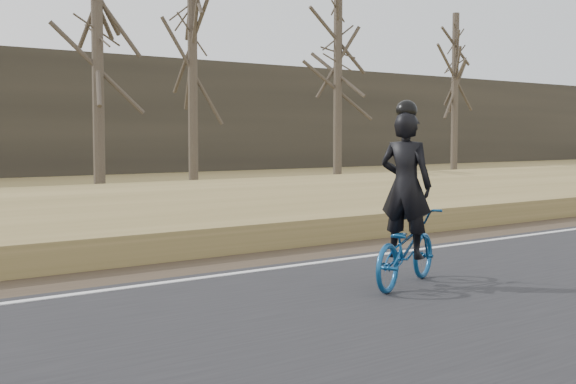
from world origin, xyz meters
TOP-DOWN VIEW (x-y plane):
  - ground at (0.00, 0.00)m, footprint 120.00×120.00m
  - edge_line at (0.00, 0.20)m, footprint 120.00×0.12m
  - shoulder at (0.00, 1.20)m, footprint 120.00×1.60m
  - embankment at (0.00, 4.20)m, footprint 120.00×5.00m
  - ballast at (0.00, 8.00)m, footprint 120.00×3.00m
  - railroad at (0.00, 8.00)m, footprint 120.00×2.40m
  - cyclist at (-3.83, -1.82)m, footprint 1.87×1.22m
  - bare_tree_near_left at (-0.31, 14.15)m, footprint 0.36×0.36m
  - bare_tree_center at (4.47, 16.39)m, footprint 0.36×0.36m
  - bare_tree_right at (11.03, 15.80)m, footprint 0.36×0.36m
  - bare_tree_far_right at (22.41, 19.14)m, footprint 0.36×0.36m

SIDE VIEW (x-z plane):
  - ground at x=0.00m, z-range 0.00..0.00m
  - shoulder at x=0.00m, z-range 0.00..0.04m
  - edge_line at x=0.00m, z-range 0.06..0.07m
  - embankment at x=0.00m, z-range 0.00..0.44m
  - ballast at x=0.00m, z-range 0.00..0.45m
  - railroad at x=0.00m, z-range 0.38..0.67m
  - cyclist at x=-3.83m, z-range -0.35..1.95m
  - bare_tree_near_left at x=-0.31m, z-range 0.00..7.82m
  - bare_tree_right at x=11.03m, z-range 0.00..8.18m
  - bare_tree_far_right at x=22.41m, z-range 0.00..8.37m
  - bare_tree_center at x=4.47m, z-range 0.00..9.31m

